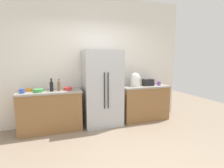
{
  "coord_description": "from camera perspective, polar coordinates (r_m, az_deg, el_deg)",
  "views": [
    {
      "loc": [
        -0.93,
        -2.46,
        1.55
      ],
      "look_at": [
        0.06,
        0.42,
        1.11
      ],
      "focal_mm": 27.53,
      "sensor_mm": 36.0,
      "label": 1
    }
  ],
  "objects": [
    {
      "name": "cup_a",
      "position": [
        3.82,
        -27.73,
        -2.08
      ],
      "size": [
        0.1,
        0.1,
        0.09
      ],
      "primitive_type": "cylinder",
      "color": "blue",
      "rests_on": "counter_left"
    },
    {
      "name": "bowl_a",
      "position": [
        3.87,
        -14.44,
        -1.48
      ],
      "size": [
        0.18,
        0.18,
        0.07
      ],
      "primitive_type": "cylinder",
      "color": "red",
      "rests_on": "counter_left"
    },
    {
      "name": "bowl_c",
      "position": [
        3.82,
        -23.28,
        -2.02
      ],
      "size": [
        0.2,
        0.2,
        0.06
      ],
      "primitive_type": "cylinder",
      "color": "green",
      "rests_on": "counter_left"
    },
    {
      "name": "toaster",
      "position": [
        4.48,
        11.9,
        0.55
      ],
      "size": [
        0.26,
        0.18,
        0.17
      ],
      "primitive_type": "cube",
      "color": "black",
      "rests_on": "counter_right"
    },
    {
      "name": "bottle_a",
      "position": [
        3.8,
        -17.17,
        -0.67
      ],
      "size": [
        0.06,
        0.06,
        0.26
      ],
      "color": "brown",
      "rests_on": "counter_left"
    },
    {
      "name": "refrigerator",
      "position": [
        4.02,
        -3.22,
        -1.43
      ],
      "size": [
        0.86,
        0.65,
        1.75
      ],
      "color": "#B2B5BA",
      "rests_on": "ground_plane"
    },
    {
      "name": "counter_right",
      "position": [
        4.56,
        10.44,
        -5.96
      ],
      "size": [
        1.23,
        0.6,
        0.88
      ],
      "color": "olive",
      "rests_on": "ground_plane"
    },
    {
      "name": "kitchen_back_panel",
      "position": [
        4.3,
        -6.47,
        7.78
      ],
      "size": [
        4.74,
        0.1,
        3.04
      ],
      "primitive_type": "cube",
      "color": "silver",
      "rests_on": "ground_plane"
    },
    {
      "name": "bowl_b",
      "position": [
        4.03,
        -26.03,
        -1.78
      ],
      "size": [
        0.16,
        0.16,
        0.05
      ],
      "primitive_type": "cylinder",
      "color": "orange",
      "rests_on": "counter_left"
    },
    {
      "name": "rice_cooker",
      "position": [
        4.34,
        7.73,
        1.43
      ],
      "size": [
        0.26,
        0.26,
        0.33
      ],
      "color": "white",
      "rests_on": "counter_right"
    },
    {
      "name": "counter_left",
      "position": [
        4.01,
        -19.63,
        -8.3
      ],
      "size": [
        1.31,
        0.6,
        0.88
      ],
      "color": "olive",
      "rests_on": "ground_plane"
    },
    {
      "name": "cup_b",
      "position": [
        4.61,
        15.34,
        0.23
      ],
      "size": [
        0.08,
        0.08,
        0.1
      ],
      "primitive_type": "cylinder",
      "color": "purple",
      "rests_on": "counter_right"
    },
    {
      "name": "bottle_b",
      "position": [
        3.81,
        -19.44,
        -0.68
      ],
      "size": [
        0.07,
        0.07,
        0.27
      ],
      "color": "black",
      "rests_on": "counter_left"
    },
    {
      "name": "ground_plane",
      "position": [
        3.05,
        1.68,
        -22.33
      ],
      "size": [
        9.49,
        9.49,
        0.0
      ],
      "primitive_type": "plane",
      "color": "gray"
    }
  ]
}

